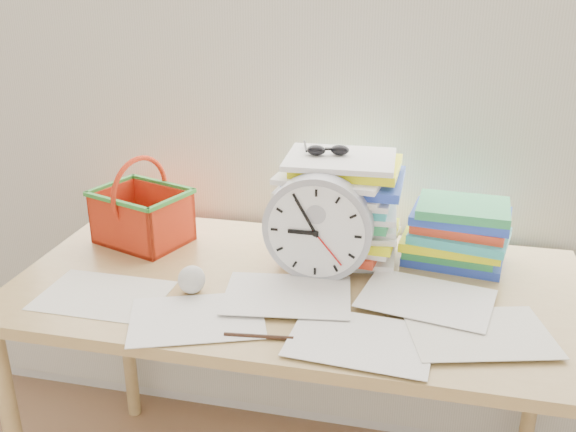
% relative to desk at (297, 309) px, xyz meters
% --- Properties ---
extents(curtain, '(2.40, 0.01, 2.50)m').
position_rel_desk_xyz_m(curtain, '(0.00, 0.38, 0.62)').
color(curtain, beige).
rests_on(curtain, room_shell).
extents(desk, '(1.40, 0.70, 0.75)m').
position_rel_desk_xyz_m(desk, '(0.00, 0.00, 0.00)').
color(desk, '#A9884F').
rests_on(desk, ground).
extents(paper_stack, '(0.32, 0.27, 0.28)m').
position_rel_desk_xyz_m(paper_stack, '(0.07, 0.18, 0.21)').
color(paper_stack, white).
rests_on(paper_stack, desk).
extents(clock, '(0.27, 0.05, 0.27)m').
position_rel_desk_xyz_m(clock, '(0.04, 0.04, 0.21)').
color(clock, '#A3A4AE').
rests_on(clock, desk).
extents(sunglasses, '(0.15, 0.13, 0.03)m').
position_rel_desk_xyz_m(sunglasses, '(0.04, 0.18, 0.37)').
color(sunglasses, black).
rests_on(sunglasses, paper_stack).
extents(book_stack, '(0.29, 0.23, 0.16)m').
position_rel_desk_xyz_m(book_stack, '(0.38, 0.20, 0.16)').
color(book_stack, white).
rests_on(book_stack, desk).
extents(basket, '(0.29, 0.26, 0.24)m').
position_rel_desk_xyz_m(basket, '(-0.48, 0.15, 0.20)').
color(basket, red).
rests_on(basket, desk).
extents(crumpled_ball, '(0.07, 0.07, 0.07)m').
position_rel_desk_xyz_m(crumpled_ball, '(-0.24, -0.10, 0.11)').
color(crumpled_ball, silver).
rests_on(crumpled_ball, desk).
extents(pen, '(0.15, 0.03, 0.01)m').
position_rel_desk_xyz_m(pen, '(-0.03, -0.27, 0.08)').
color(pen, black).
rests_on(pen, desk).
extents(scattered_papers, '(1.26, 0.42, 0.02)m').
position_rel_desk_xyz_m(scattered_papers, '(0.00, 0.00, 0.08)').
color(scattered_papers, white).
rests_on(scattered_papers, desk).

